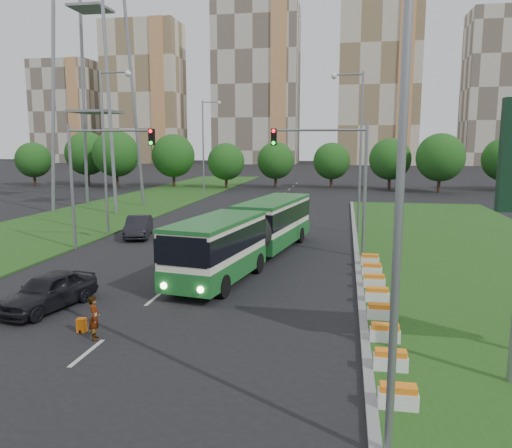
% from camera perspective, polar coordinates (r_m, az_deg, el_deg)
% --- Properties ---
extents(ground, '(360.00, 360.00, 0.00)m').
position_cam_1_polar(ground, '(22.04, -4.11, -8.84)').
color(ground, black).
rests_on(ground, ground).
extents(grass_median, '(14.00, 60.00, 0.15)m').
position_cam_1_polar(grass_median, '(30.12, 24.90, -4.61)').
color(grass_median, '#224C15').
rests_on(grass_median, ground).
extents(median_kerb, '(0.30, 60.00, 0.18)m').
position_cam_1_polar(median_kerb, '(29.10, 11.53, -4.36)').
color(median_kerb, gray).
rests_on(median_kerb, ground).
extents(left_verge, '(12.00, 110.00, 0.10)m').
position_cam_1_polar(left_verge, '(51.35, -16.86, 1.22)').
color(left_verge, '#224C15').
rests_on(left_verge, ground).
extents(lane_markings, '(0.20, 100.00, 0.01)m').
position_cam_1_polar(lane_markings, '(41.69, -1.38, -0.22)').
color(lane_markings, '#ADADA6').
rests_on(lane_markings, ground).
extents(flower_planters, '(1.10, 15.90, 0.60)m').
position_cam_1_polar(flower_planters, '(21.04, 13.85, -8.69)').
color(flower_planters, white).
rests_on(flower_planters, grass_median).
extents(traffic_mast_median, '(5.76, 0.32, 8.00)m').
position_cam_1_polar(traffic_mast_median, '(30.34, 9.35, 6.30)').
color(traffic_mast_median, gray).
rests_on(traffic_mast_median, ground).
extents(traffic_mast_left, '(5.76, 0.32, 8.00)m').
position_cam_1_polar(traffic_mast_left, '(33.22, -17.99, 6.22)').
color(traffic_mast_left, gray).
rests_on(traffic_mast_left, ground).
extents(street_lamps, '(36.00, 60.00, 12.00)m').
position_cam_1_polar(street_lamps, '(31.41, -5.08, 7.67)').
color(street_lamps, gray).
rests_on(street_lamps, ground).
extents(tree_line, '(120.00, 8.00, 9.00)m').
position_cam_1_polar(tree_line, '(75.49, 13.86, 7.17)').
color(tree_line, '#184612').
rests_on(tree_line, ground).
extents(apartment_tower_west, '(26.00, 15.00, 48.00)m').
position_cam_1_polar(apartment_tower_west, '(185.01, -12.63, 14.30)').
color(apartment_tower_west, beige).
rests_on(apartment_tower_west, ground).
extents(apartment_tower_cwest, '(28.00, 15.00, 52.00)m').
position_cam_1_polar(apartment_tower_cwest, '(174.02, 0.06, 15.52)').
color(apartment_tower_cwest, beige).
rests_on(apartment_tower_cwest, ground).
extents(apartment_tower_ceast, '(25.00, 15.00, 50.00)m').
position_cam_1_polar(apartment_tower_ceast, '(171.55, 13.81, 15.01)').
color(apartment_tower_ceast, beige).
rests_on(apartment_tower_ceast, ground).
extents(apartment_tower_east, '(27.00, 15.00, 47.00)m').
position_cam_1_polar(apartment_tower_east, '(178.21, 27.11, 13.58)').
color(apartment_tower_east, beige).
rests_on(apartment_tower_east, ground).
extents(midrise_west, '(22.00, 14.00, 36.00)m').
position_cam_1_polar(midrise_west, '(197.91, -20.78, 11.84)').
color(midrise_west, beige).
rests_on(midrise_west, ground).
extents(articulated_bus, '(2.65, 16.99, 2.80)m').
position_cam_1_polar(articulated_bus, '(28.90, -0.73, -0.98)').
color(articulated_bus, silver).
rests_on(articulated_bus, ground).
extents(car_left_near, '(2.73, 4.78, 1.53)m').
position_cam_1_polar(car_left_near, '(22.58, -22.65, -7.08)').
color(car_left_near, black).
rests_on(car_left_near, ground).
extents(car_left_far, '(2.88, 4.97, 1.55)m').
position_cam_1_polar(car_left_far, '(37.63, -13.28, -0.30)').
color(car_left_far, black).
rests_on(car_left_far, ground).
extents(pedestrian, '(0.53, 0.66, 1.57)m').
position_cam_1_polar(pedestrian, '(18.62, -17.99, -10.17)').
color(pedestrian, gray).
rests_on(pedestrian, ground).
extents(shopping_trolley, '(0.30, 0.32, 0.52)m').
position_cam_1_polar(shopping_trolley, '(19.63, -19.31, -10.86)').
color(shopping_trolley, orange).
rests_on(shopping_trolley, ground).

